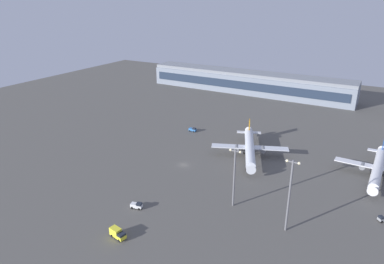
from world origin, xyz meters
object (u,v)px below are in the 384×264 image
at_px(catering_truck, 117,233).
at_px(apron_light_west, 234,174).
at_px(airplane_mid_apron, 250,147).
at_px(apron_light_east, 290,191).
at_px(cargo_loader, 193,130).
at_px(baggage_tractor, 137,205).
at_px(pushback_tug, 381,219).
at_px(airplane_near_gate, 378,168).

bearing_deg(catering_truck, apron_light_west, 155.26).
relative_size(airplane_mid_apron, apron_light_east, 1.76).
distance_m(cargo_loader, catering_truck, 96.50).
relative_size(baggage_tractor, apron_light_east, 0.18).
bearing_deg(apron_light_west, airplane_mid_apron, 103.39).
relative_size(airplane_mid_apron, pushback_tug, 12.73).
relative_size(pushback_tug, apron_light_west, 0.16).
xyz_separation_m(airplane_mid_apron, apron_light_east, (30.94, -47.81, 9.93)).
bearing_deg(apron_light_east, airplane_near_gate, 67.02).
bearing_deg(airplane_mid_apron, baggage_tractor, 50.48).
distance_m(pushback_tug, baggage_tractor, 84.36).
distance_m(baggage_tractor, apron_light_east, 53.63).
bearing_deg(catering_truck, airplane_near_gate, 151.33).
distance_m(airplane_mid_apron, pushback_tug, 63.92).
bearing_deg(apron_light_east, catering_truck, -146.31).
bearing_deg(airplane_near_gate, airplane_mid_apron, 8.69).
height_order(airplane_near_gate, pushback_tug, airplane_near_gate).
distance_m(pushback_tug, apron_light_east, 36.46).
xyz_separation_m(apron_light_east, apron_light_west, (-20.72, 4.86, -1.49)).
height_order(cargo_loader, apron_light_west, apron_light_west).
height_order(baggage_tractor, apron_light_west, apron_light_west).
xyz_separation_m(airplane_mid_apron, cargo_loader, (-39.71, 15.19, -3.34)).
bearing_deg(pushback_tug, apron_light_west, 67.05).
bearing_deg(catering_truck, airplane_mid_apron, 179.88).
bearing_deg(catering_truck, pushback_tug, 135.38).
xyz_separation_m(cargo_loader, apron_light_east, (70.65, -63.00, 13.28)).
relative_size(cargo_loader, apron_light_west, 0.19).
distance_m(catering_truck, apron_light_west, 44.05).
height_order(airplane_mid_apron, apron_light_west, apron_light_west).
bearing_deg(baggage_tractor, cargo_loader, -179.64).
bearing_deg(airplane_near_gate, apron_light_west, 49.96).
bearing_deg(apron_light_west, airplane_near_gate, 48.66).
bearing_deg(cargo_loader, airplane_near_gate, 83.07).
bearing_deg(cargo_loader, catering_truck, 13.41).
bearing_deg(apron_light_west, apron_light_east, -13.19).
bearing_deg(airplane_near_gate, cargo_loader, -3.67).
bearing_deg(apron_light_west, pushback_tug, 18.44).
bearing_deg(airplane_mid_apron, pushback_tug, 132.54).
distance_m(airplane_mid_apron, apron_light_west, 44.95).
distance_m(airplane_mid_apron, cargo_loader, 42.65).
height_order(airplane_near_gate, catering_truck, airplane_near_gate).
distance_m(catering_truck, apron_light_east, 55.67).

